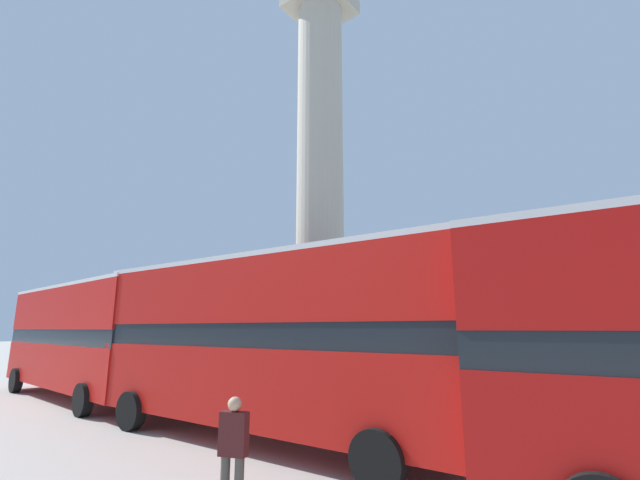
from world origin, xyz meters
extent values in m
plane|color=#ADA89E|center=(0.00, 0.00, 0.00)|extent=(200.00, 200.00, 0.00)
cube|color=#ADA593|center=(0.00, 0.00, 0.46)|extent=(4.47, 4.47, 0.91)
cube|color=#ADA593|center=(0.00, 0.00, 1.37)|extent=(3.22, 3.22, 0.91)
cube|color=#ADA593|center=(0.00, 0.00, 2.28)|extent=(1.97, 1.97, 0.91)
cylinder|color=#ADA593|center=(0.00, 0.00, 9.97)|extent=(2.00, 2.00, 14.47)
cube|color=#ADA593|center=(0.00, 0.00, 17.66)|extent=(2.69, 2.69, 0.90)
cube|color=#B7140F|center=(-7.43, -5.68, 1.29)|extent=(11.00, 3.24, 1.58)
cube|color=black|center=(-7.43, -5.68, 2.35)|extent=(11.00, 3.19, 0.55)
cube|color=#B7140F|center=(-7.43, -5.68, 3.42)|extent=(11.00, 3.24, 1.59)
cube|color=silver|center=(-7.43, -5.68, 4.28)|extent=(11.00, 3.24, 0.12)
cylinder|color=black|center=(-3.55, -4.72, 0.50)|extent=(1.02, 0.37, 1.00)
cylinder|color=black|center=(-3.73, -7.18, 0.50)|extent=(1.02, 0.37, 1.00)
cylinder|color=black|center=(-11.13, -4.18, 0.50)|extent=(1.02, 0.37, 1.00)
cylinder|color=black|center=(-11.30, -6.64, 0.50)|extent=(1.02, 0.37, 1.00)
cube|color=#B7140F|center=(2.88, -5.79, 1.37)|extent=(10.76, 2.97, 1.73)
cube|color=black|center=(2.88, -5.79, 2.51)|extent=(10.76, 2.91, 0.55)
cube|color=#B7140F|center=(2.88, -5.79, 3.53)|extent=(10.76, 2.97, 1.50)
cube|color=silver|center=(2.88, -5.79, 4.34)|extent=(10.76, 2.97, 0.12)
cylinder|color=black|center=(6.56, -4.36, 0.50)|extent=(1.01, 0.34, 1.00)
cylinder|color=black|center=(6.66, -6.93, 0.50)|extent=(1.01, 0.34, 1.00)
cylinder|color=black|center=(-0.91, -4.64, 0.50)|extent=(1.01, 0.34, 1.00)
cylinder|color=black|center=(-0.81, -7.21, 0.50)|extent=(1.01, 0.34, 1.00)
cylinder|color=black|center=(9.71, -4.88, 0.50)|extent=(1.02, 0.38, 1.00)
cube|color=#ADA593|center=(-9.47, 5.44, 1.50)|extent=(4.69, 4.23, 3.00)
ellipsoid|color=brown|center=(-9.47, 5.44, 4.65)|extent=(2.36, 1.84, 0.94)
cone|color=brown|center=(-8.55, 4.95, 5.07)|extent=(1.04, 0.88, 0.99)
cylinder|color=brown|center=(-9.47, 5.44, 5.57)|extent=(0.36, 0.36, 0.90)
sphere|color=brown|center=(-9.47, 5.44, 6.16)|extent=(0.28, 0.28, 0.28)
cylinder|color=brown|center=(-8.73, 5.34, 3.59)|extent=(0.20, 0.20, 1.18)
cylinder|color=brown|center=(-8.97, 4.89, 3.59)|extent=(0.20, 0.20, 1.18)
cylinder|color=brown|center=(-9.97, 6.00, 3.59)|extent=(0.20, 0.20, 1.18)
cylinder|color=brown|center=(-10.21, 5.54, 3.59)|extent=(0.20, 0.20, 1.18)
cylinder|color=black|center=(-1.02, -2.96, 0.20)|extent=(0.31, 0.31, 0.40)
cylinder|color=black|center=(-1.02, -2.96, 2.46)|extent=(0.14, 0.14, 4.92)
sphere|color=white|center=(-1.02, -2.96, 5.12)|extent=(0.40, 0.40, 0.40)
cube|color=#471919|center=(5.43, -9.04, 1.11)|extent=(0.46, 0.31, 0.63)
sphere|color=tan|center=(5.43, -9.04, 1.53)|extent=(0.22, 0.22, 0.22)
camera|label=1|loc=(10.68, -13.66, 2.65)|focal=24.00mm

